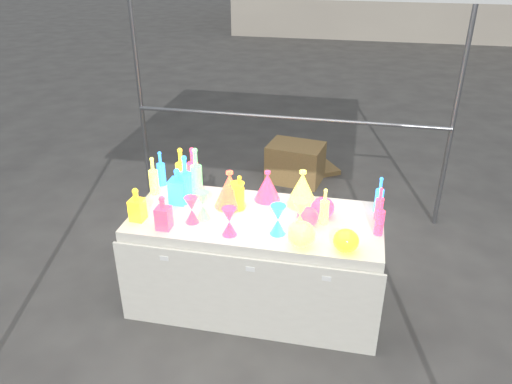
% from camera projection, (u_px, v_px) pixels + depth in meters
% --- Properties ---
extents(ground, '(80.00, 80.00, 0.00)m').
position_uv_depth(ground, '(256.00, 299.00, 3.94)').
color(ground, '#595753').
rests_on(ground, ground).
extents(display_table, '(1.84, 0.83, 0.75)m').
position_uv_depth(display_table, '(256.00, 260.00, 3.75)').
color(display_table, silver).
rests_on(display_table, ground).
extents(cardboard_box_closed, '(0.67, 0.53, 0.44)m').
position_uv_depth(cardboard_box_closed, '(295.00, 163.00, 5.73)').
color(cardboard_box_closed, '#A7804B').
rests_on(cardboard_box_closed, ground).
extents(cardboard_box_flat, '(0.79, 0.74, 0.06)m').
position_uv_depth(cardboard_box_flat, '(308.00, 169.00, 6.03)').
color(cardboard_box_flat, '#A7804B').
rests_on(cardboard_box_flat, ground).
extents(bottle_0, '(0.10, 0.10, 0.35)m').
position_uv_depth(bottle_0, '(181.00, 169.00, 3.90)').
color(bottle_0, red).
rests_on(bottle_0, display_table).
extents(bottle_1, '(0.09, 0.09, 0.29)m').
position_uv_depth(bottle_1, '(161.00, 168.00, 3.98)').
color(bottle_1, green).
rests_on(bottle_1, display_table).
extents(bottle_3, '(0.10, 0.10, 0.35)m').
position_uv_depth(bottle_3, '(193.00, 168.00, 3.92)').
color(bottle_3, '#2136C0').
rests_on(bottle_3, display_table).
extents(bottle_4, '(0.09, 0.09, 0.31)m').
position_uv_depth(bottle_4, '(153.00, 176.00, 3.84)').
color(bottle_4, teal).
rests_on(bottle_4, display_table).
extents(bottle_5, '(0.11, 0.11, 0.41)m').
position_uv_depth(bottle_5, '(196.00, 173.00, 3.77)').
color(bottle_5, '#B0239F').
rests_on(bottle_5, display_table).
extents(bottle_6, '(0.08, 0.08, 0.27)m').
position_uv_depth(bottle_6, '(240.00, 192.00, 3.64)').
color(bottle_6, red).
rests_on(bottle_6, display_table).
extents(bottle_7, '(0.10, 0.10, 0.38)m').
position_uv_depth(bottle_7, '(185.00, 179.00, 3.69)').
color(bottle_7, green).
rests_on(bottle_7, display_table).
extents(decanter_0, '(0.10, 0.10, 0.25)m').
position_uv_depth(decanter_0, '(137.00, 204.00, 3.50)').
color(decanter_0, red).
rests_on(decanter_0, display_table).
extents(decanter_1, '(0.10, 0.10, 0.25)m').
position_uv_depth(decanter_1, '(163.00, 212.00, 3.39)').
color(decanter_1, '#F9581A').
rests_on(decanter_1, display_table).
extents(decanter_2, '(0.12, 0.12, 0.28)m').
position_uv_depth(decanter_2, '(178.00, 186.00, 3.71)').
color(decanter_2, green).
rests_on(decanter_2, display_table).
extents(hourglass_0, '(0.10, 0.10, 0.20)m').
position_uv_depth(hourglass_0, '(192.00, 210.00, 3.48)').
color(hourglass_0, '#F9581A').
rests_on(hourglass_0, display_table).
extents(hourglass_1, '(0.13, 0.13, 0.20)m').
position_uv_depth(hourglass_1, '(229.00, 222.00, 3.33)').
color(hourglass_1, '#2136C0').
rests_on(hourglass_1, display_table).
extents(hourglass_2, '(0.14, 0.14, 0.23)m').
position_uv_depth(hourglass_2, '(300.00, 215.00, 3.38)').
color(hourglass_2, teal).
rests_on(hourglass_2, display_table).
extents(hourglass_3, '(0.11, 0.11, 0.21)m').
position_uv_depth(hourglass_3, '(203.00, 205.00, 3.53)').
color(hourglass_3, '#B0239F').
rests_on(hourglass_3, display_table).
extents(hourglass_4, '(0.14, 0.14, 0.21)m').
position_uv_depth(hourglass_4, '(238.00, 196.00, 3.65)').
color(hourglass_4, red).
rests_on(hourglass_4, display_table).
extents(hourglass_5, '(0.14, 0.14, 0.22)m').
position_uv_depth(hourglass_5, '(278.00, 220.00, 3.34)').
color(hourglass_5, green).
rests_on(hourglass_5, display_table).
extents(globe_0, '(0.20, 0.20, 0.13)m').
position_uv_depth(globe_0, '(346.00, 242.00, 3.18)').
color(globe_0, red).
rests_on(globe_0, display_table).
extents(globe_1, '(0.21, 0.21, 0.15)m').
position_uv_depth(globe_1, '(301.00, 236.00, 3.22)').
color(globe_1, teal).
rests_on(globe_1, display_table).
extents(globe_2, '(0.18, 0.18, 0.12)m').
position_uv_depth(globe_2, '(308.00, 218.00, 3.45)').
color(globe_2, '#F9581A').
rests_on(globe_2, display_table).
extents(globe_3, '(0.22, 0.22, 0.14)m').
position_uv_depth(globe_3, '(322.00, 209.00, 3.55)').
color(globe_3, '#2136C0').
rests_on(globe_3, display_table).
extents(lampshade_1, '(0.25, 0.25, 0.28)m').
position_uv_depth(lampshade_1, '(230.00, 189.00, 3.67)').
color(lampshade_1, yellow).
rests_on(lampshade_1, display_table).
extents(lampshade_2, '(0.23, 0.23, 0.24)m').
position_uv_depth(lampshade_2, '(267.00, 185.00, 3.77)').
color(lampshade_2, '#2136C0').
rests_on(lampshade_2, display_table).
extents(lampshade_3, '(0.30, 0.30, 0.28)m').
position_uv_depth(lampshade_3, '(302.00, 188.00, 3.69)').
color(lampshade_3, teal).
rests_on(lampshade_3, display_table).
extents(bottle_8, '(0.08, 0.08, 0.28)m').
position_uv_depth(bottle_8, '(380.00, 195.00, 3.59)').
color(bottle_8, green).
rests_on(bottle_8, display_table).
extents(bottle_9, '(0.07, 0.07, 0.25)m').
position_uv_depth(bottle_9, '(380.00, 204.00, 3.50)').
color(bottle_9, '#F9581A').
rests_on(bottle_9, display_table).
extents(bottle_10, '(0.07, 0.07, 0.28)m').
position_uv_depth(bottle_10, '(380.00, 216.00, 3.32)').
color(bottle_10, '#2136C0').
rests_on(bottle_10, display_table).
extents(bottle_11, '(0.08, 0.08, 0.27)m').
position_uv_depth(bottle_11, '(325.00, 206.00, 3.45)').
color(bottle_11, teal).
rests_on(bottle_11, display_table).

